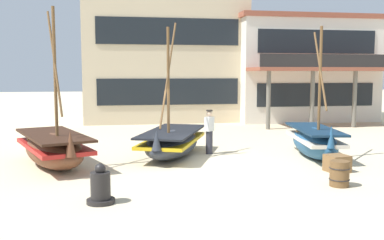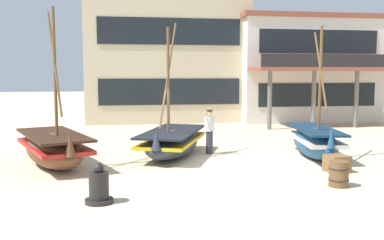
{
  "view_description": "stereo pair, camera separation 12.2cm",
  "coord_description": "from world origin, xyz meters",
  "px_view_note": "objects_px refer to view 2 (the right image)",
  "views": [
    {
      "loc": [
        -2.6,
        -14.21,
        3.07
      ],
      "look_at": [
        0.0,
        1.0,
        1.4
      ],
      "focal_mm": 40.77,
      "sensor_mm": 36.0,
      "label": 1
    },
    {
      "loc": [
        -2.48,
        -14.23,
        3.07
      ],
      "look_at": [
        0.0,
        1.0,
        1.4
      ],
      "focal_mm": 40.77,
      "sensor_mm": 36.0,
      "label": 2
    }
  ],
  "objects_px": {
    "harbor_building_main": "(166,35)",
    "cargo_crate": "(337,164)",
    "fisherman_by_hull": "(209,132)",
    "wooden_barrel": "(339,174)",
    "harbor_building_annex": "(302,69)",
    "fishing_boat_far_right": "(172,142)",
    "fishing_boat_centre_large": "(54,148)",
    "fishing_boat_near_left": "(315,141)",
    "capstan_winch": "(99,187)"
  },
  "relations": [
    {
      "from": "fisherman_by_hull",
      "to": "cargo_crate",
      "type": "relative_size",
      "value": 2.66
    },
    {
      "from": "fishing_boat_centre_large",
      "to": "harbor_building_main",
      "type": "xyz_separation_m",
      "value": [
        5.14,
        13.84,
        4.88
      ]
    },
    {
      "from": "harbor_building_main",
      "to": "cargo_crate",
      "type": "bearing_deg",
      "value": -77.16
    },
    {
      "from": "fishing_boat_far_right",
      "to": "harbor_building_main",
      "type": "height_order",
      "value": "harbor_building_main"
    },
    {
      "from": "fishing_boat_far_right",
      "to": "harbor_building_main",
      "type": "bearing_deg",
      "value": 85.15
    },
    {
      "from": "fishing_boat_near_left",
      "to": "fisherman_by_hull",
      "type": "distance_m",
      "value": 3.87
    },
    {
      "from": "fishing_boat_near_left",
      "to": "capstan_winch",
      "type": "height_order",
      "value": "fishing_boat_near_left"
    },
    {
      "from": "fisherman_by_hull",
      "to": "cargo_crate",
      "type": "distance_m",
      "value": 4.93
    },
    {
      "from": "fishing_boat_far_right",
      "to": "fisherman_by_hull",
      "type": "height_order",
      "value": "fishing_boat_far_right"
    },
    {
      "from": "fisherman_by_hull",
      "to": "wooden_barrel",
      "type": "distance_m",
      "value": 5.84
    },
    {
      "from": "fishing_boat_centre_large",
      "to": "fisherman_by_hull",
      "type": "xyz_separation_m",
      "value": [
        5.51,
        1.32,
        0.22
      ]
    },
    {
      "from": "fishing_boat_centre_large",
      "to": "capstan_winch",
      "type": "height_order",
      "value": "fishing_boat_centre_large"
    },
    {
      "from": "wooden_barrel",
      "to": "fishing_boat_far_right",
      "type": "bearing_deg",
      "value": 128.39
    },
    {
      "from": "harbor_building_main",
      "to": "harbor_building_annex",
      "type": "distance_m",
      "value": 9.2
    },
    {
      "from": "fisherman_by_hull",
      "to": "capstan_winch",
      "type": "distance_m",
      "value": 6.92
    },
    {
      "from": "fishing_boat_centre_large",
      "to": "cargo_crate",
      "type": "relative_size",
      "value": 8.09
    },
    {
      "from": "fishing_boat_near_left",
      "to": "cargo_crate",
      "type": "xyz_separation_m",
      "value": [
        -0.35,
        -2.37,
        -0.34
      ]
    },
    {
      "from": "cargo_crate",
      "to": "fishing_boat_centre_large",
      "type": "bearing_deg",
      "value": 165.41
    },
    {
      "from": "fishing_boat_centre_large",
      "to": "fisherman_by_hull",
      "type": "relative_size",
      "value": 3.04
    },
    {
      "from": "fishing_boat_centre_large",
      "to": "capstan_winch",
      "type": "xyz_separation_m",
      "value": [
        1.67,
        -4.42,
        -0.23
      ]
    },
    {
      "from": "fishing_boat_centre_large",
      "to": "harbor_building_annex",
      "type": "height_order",
      "value": "harbor_building_annex"
    },
    {
      "from": "fishing_boat_near_left",
      "to": "harbor_building_annex",
      "type": "height_order",
      "value": "harbor_building_annex"
    },
    {
      "from": "wooden_barrel",
      "to": "harbor_building_annex",
      "type": "relative_size",
      "value": 0.08
    },
    {
      "from": "fisherman_by_hull",
      "to": "harbor_building_annex",
      "type": "distance_m",
      "value": 14.35
    },
    {
      "from": "fisherman_by_hull",
      "to": "harbor_building_annex",
      "type": "bearing_deg",
      "value": 53.04
    },
    {
      "from": "fishing_boat_near_left",
      "to": "fishing_boat_far_right",
      "type": "distance_m",
      "value": 5.21
    },
    {
      "from": "fishing_boat_far_right",
      "to": "harbor_building_main",
      "type": "distance_m",
      "value": 13.75
    },
    {
      "from": "fisherman_by_hull",
      "to": "capstan_winch",
      "type": "bearing_deg",
      "value": -123.74
    },
    {
      "from": "capstan_winch",
      "to": "wooden_barrel",
      "type": "height_order",
      "value": "capstan_winch"
    },
    {
      "from": "fisherman_by_hull",
      "to": "harbor_building_main",
      "type": "bearing_deg",
      "value": 91.68
    },
    {
      "from": "cargo_crate",
      "to": "harbor_building_main",
      "type": "bearing_deg",
      "value": 102.84
    },
    {
      "from": "fishing_boat_near_left",
      "to": "harbor_building_main",
      "type": "distance_m",
      "value": 15.15
    },
    {
      "from": "cargo_crate",
      "to": "harbor_building_annex",
      "type": "height_order",
      "value": "harbor_building_annex"
    },
    {
      "from": "fisherman_by_hull",
      "to": "harbor_building_main",
      "type": "relative_size",
      "value": 0.15
    },
    {
      "from": "capstan_winch",
      "to": "cargo_crate",
      "type": "height_order",
      "value": "capstan_winch"
    },
    {
      "from": "harbor_building_main",
      "to": "fishing_boat_centre_large",
      "type": "bearing_deg",
      "value": -110.37
    },
    {
      "from": "fishing_boat_centre_large",
      "to": "wooden_barrel",
      "type": "bearing_deg",
      "value": -26.15
    },
    {
      "from": "wooden_barrel",
      "to": "cargo_crate",
      "type": "xyz_separation_m",
      "value": [
        0.81,
        1.64,
        -0.09
      ]
    },
    {
      "from": "cargo_crate",
      "to": "harbor_building_main",
      "type": "distance_m",
      "value": 17.35
    },
    {
      "from": "fishing_boat_near_left",
      "to": "harbor_building_annex",
      "type": "distance_m",
      "value": 13.71
    },
    {
      "from": "fishing_boat_near_left",
      "to": "fishing_boat_centre_large",
      "type": "xyz_separation_m",
      "value": [
        -9.17,
        -0.08,
        0.0
      ]
    },
    {
      "from": "fisherman_by_hull",
      "to": "harbor_building_annex",
      "type": "height_order",
      "value": "harbor_building_annex"
    },
    {
      "from": "fishing_boat_far_right",
      "to": "harbor_building_annex",
      "type": "distance_m",
      "value": 15.5
    },
    {
      "from": "fishing_boat_far_right",
      "to": "capstan_winch",
      "type": "relative_size",
      "value": 5.14
    },
    {
      "from": "wooden_barrel",
      "to": "harbor_building_main",
      "type": "relative_size",
      "value": 0.06
    },
    {
      "from": "harbor_building_annex",
      "to": "fisherman_by_hull",
      "type": "bearing_deg",
      "value": -126.96
    },
    {
      "from": "fishing_boat_centre_large",
      "to": "fisherman_by_hull",
      "type": "distance_m",
      "value": 5.67
    },
    {
      "from": "harbor_building_main",
      "to": "harbor_building_annex",
      "type": "xyz_separation_m",
      "value": [
        8.86,
        -1.23,
        -2.15
      ]
    },
    {
      "from": "fishing_boat_near_left",
      "to": "harbor_building_annex",
      "type": "xyz_separation_m",
      "value": [
        4.83,
        12.53,
        2.74
      ]
    },
    {
      "from": "harbor_building_main",
      "to": "fishing_boat_far_right",
      "type": "bearing_deg",
      "value": -94.85
    }
  ]
}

